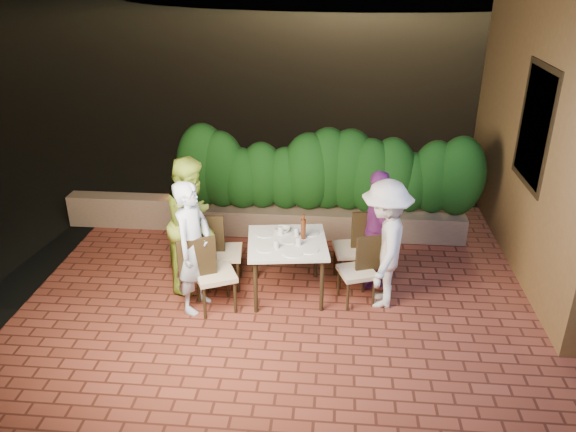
# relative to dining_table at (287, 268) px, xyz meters

# --- Properties ---
(ground) EXTENTS (400.00, 400.00, 0.00)m
(ground) POSITION_rel_dining_table_xyz_m (0.25, -0.50, -0.40)
(ground) COLOR black
(ground) RESTS_ON ground
(terrace_floor) EXTENTS (7.00, 6.00, 0.15)m
(terrace_floor) POSITION_rel_dining_table_xyz_m (0.25, 0.00, -0.45)
(terrace_floor) COLOR brown
(terrace_floor) RESTS_ON ground
(window_pane) EXTENTS (0.08, 1.00, 1.40)m
(window_pane) POSITION_rel_dining_table_xyz_m (3.07, 1.00, 1.62)
(window_pane) COLOR black
(window_pane) RESTS_ON building_wall
(window_frame) EXTENTS (0.06, 1.15, 1.55)m
(window_frame) POSITION_rel_dining_table_xyz_m (3.06, 1.00, 1.62)
(window_frame) COLOR black
(window_frame) RESTS_ON building_wall
(planter) EXTENTS (4.20, 0.55, 0.40)m
(planter) POSITION_rel_dining_table_xyz_m (0.45, 1.80, -0.17)
(planter) COLOR #78624C
(planter) RESTS_ON ground
(hedge) EXTENTS (4.00, 0.70, 1.10)m
(hedge) POSITION_rel_dining_table_xyz_m (0.45, 1.80, 0.57)
(hedge) COLOR #123F11
(hedge) RESTS_ON planter
(parapet) EXTENTS (2.20, 0.30, 0.50)m
(parapet) POSITION_rel_dining_table_xyz_m (-2.55, 1.80, -0.12)
(parapet) COLOR #78624C
(parapet) RESTS_ON ground
(hill) EXTENTS (52.00, 40.00, 22.00)m
(hill) POSITION_rel_dining_table_xyz_m (2.25, 59.50, -4.38)
(hill) COLOR black
(hill) RESTS_ON ground
(dining_table) EXTENTS (1.08, 1.08, 0.75)m
(dining_table) POSITION_rel_dining_table_xyz_m (0.00, 0.00, 0.00)
(dining_table) COLOR white
(dining_table) RESTS_ON ground
(plate_nw) EXTENTS (0.21, 0.21, 0.01)m
(plate_nw) POSITION_rel_dining_table_xyz_m (-0.24, -0.22, 0.38)
(plate_nw) COLOR white
(plate_nw) RESTS_ON dining_table
(plate_sw) EXTENTS (0.20, 0.20, 0.01)m
(plate_sw) POSITION_rel_dining_table_xyz_m (-0.30, 0.16, 0.38)
(plate_sw) COLOR white
(plate_sw) RESTS_ON dining_table
(plate_ne) EXTENTS (0.24, 0.24, 0.01)m
(plate_ne) POSITION_rel_dining_table_xyz_m (0.28, -0.20, 0.38)
(plate_ne) COLOR white
(plate_ne) RESTS_ON dining_table
(plate_se) EXTENTS (0.21, 0.21, 0.01)m
(plate_se) POSITION_rel_dining_table_xyz_m (0.28, 0.24, 0.38)
(plate_se) COLOR white
(plate_se) RESTS_ON dining_table
(plate_centre) EXTENTS (0.21, 0.21, 0.01)m
(plate_centre) POSITION_rel_dining_table_xyz_m (0.01, 0.02, 0.38)
(plate_centre) COLOR white
(plate_centre) RESTS_ON dining_table
(plate_front) EXTENTS (0.24, 0.24, 0.01)m
(plate_front) POSITION_rel_dining_table_xyz_m (0.09, -0.30, 0.38)
(plate_front) COLOR white
(plate_front) RESTS_ON dining_table
(glass_nw) EXTENTS (0.06, 0.06, 0.10)m
(glass_nw) POSITION_rel_dining_table_xyz_m (-0.12, -0.19, 0.43)
(glass_nw) COLOR silver
(glass_nw) RESTS_ON dining_table
(glass_sw) EXTENTS (0.06, 0.06, 0.11)m
(glass_sw) POSITION_rel_dining_table_xyz_m (-0.10, 0.18, 0.43)
(glass_sw) COLOR silver
(glass_sw) RESTS_ON dining_table
(glass_ne) EXTENTS (0.06, 0.06, 0.11)m
(glass_ne) POSITION_rel_dining_table_xyz_m (0.14, -0.09, 0.43)
(glass_ne) COLOR silver
(glass_ne) RESTS_ON dining_table
(glass_se) EXTENTS (0.06, 0.06, 0.10)m
(glass_se) POSITION_rel_dining_table_xyz_m (0.10, 0.17, 0.43)
(glass_se) COLOR silver
(glass_se) RESTS_ON dining_table
(beer_bottle) EXTENTS (0.06, 0.06, 0.33)m
(beer_bottle) POSITION_rel_dining_table_xyz_m (0.19, 0.10, 0.54)
(beer_bottle) COLOR #4C210C
(beer_bottle) RESTS_ON dining_table
(bowl) EXTENTS (0.22, 0.22, 0.05)m
(bowl) POSITION_rel_dining_table_xyz_m (-0.08, 0.27, 0.40)
(bowl) COLOR white
(bowl) RESTS_ON dining_table
(chair_left_front) EXTENTS (0.60, 0.60, 0.98)m
(chair_left_front) POSITION_rel_dining_table_xyz_m (-0.83, -0.39, 0.12)
(chair_left_front) COLOR black
(chair_left_front) RESTS_ON ground
(chair_left_back) EXTENTS (0.51, 0.51, 1.00)m
(chair_left_back) POSITION_rel_dining_table_xyz_m (-0.84, 0.15, 0.12)
(chair_left_back) COLOR black
(chair_left_back) RESTS_ON ground
(chair_right_front) EXTENTS (0.53, 0.53, 0.89)m
(chair_right_front) POSITION_rel_dining_table_xyz_m (0.87, -0.10, 0.07)
(chair_right_front) COLOR black
(chair_right_front) RESTS_ON ground
(chair_right_back) EXTENTS (0.54, 0.54, 1.00)m
(chair_right_back) POSITION_rel_dining_table_xyz_m (0.82, 0.38, 0.13)
(chair_right_back) COLOR black
(chair_right_back) RESTS_ON ground
(diner_blue) EXTENTS (0.54, 0.69, 1.65)m
(diner_blue) POSITION_rel_dining_table_xyz_m (-1.08, -0.39, 0.45)
(diner_blue) COLOR silver
(diner_blue) RESTS_ON ground
(diner_green) EXTENTS (0.78, 0.94, 1.75)m
(diner_green) POSITION_rel_dining_table_xyz_m (-1.21, 0.16, 0.50)
(diner_green) COLOR #AAD341
(diner_green) RESTS_ON ground
(diner_white) EXTENTS (0.74, 1.12, 1.62)m
(diner_white) POSITION_rel_dining_table_xyz_m (1.18, -0.10, 0.44)
(diner_white) COLOR silver
(diner_white) RESTS_ON ground
(diner_purple) EXTENTS (0.55, 0.98, 1.57)m
(diner_purple) POSITION_rel_dining_table_xyz_m (1.11, 0.40, 0.41)
(diner_purple) COLOR #75297D
(diner_purple) RESTS_ON ground
(parapet_lamp) EXTENTS (0.10, 0.10, 0.14)m
(parapet_lamp) POSITION_rel_dining_table_xyz_m (-1.92, 1.80, 0.20)
(parapet_lamp) COLOR orange
(parapet_lamp) RESTS_ON parapet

